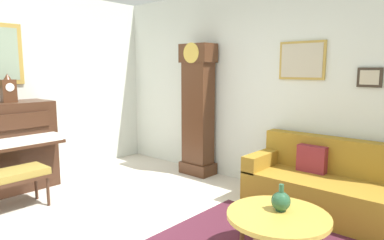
{
  "coord_description": "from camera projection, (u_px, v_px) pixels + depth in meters",
  "views": [
    {
      "loc": [
        2.63,
        -1.87,
        1.64
      ],
      "look_at": [
        -0.15,
        1.26,
        1.02
      ],
      "focal_mm": 32.19,
      "sensor_mm": 36.0,
      "label": 1
    }
  ],
  "objects": [
    {
      "name": "piano_bench",
      "position": [
        15.0,
        176.0,
        4.0
      ],
      "size": [
        0.42,
        0.7,
        0.48
      ],
      "color": "#3D2316",
      "rests_on": "ground_plane"
    },
    {
      "name": "couch",
      "position": [
        333.0,
        188.0,
        3.89
      ],
      "size": [
        1.9,
        0.8,
        0.84
      ],
      "color": "olive",
      "rests_on": "ground_plane"
    },
    {
      "name": "mantel_clock",
      "position": [
        8.0,
        89.0,
        4.56
      ],
      "size": [
        0.13,
        0.18,
        0.38
      ],
      "color": "#4C2B19",
      "rests_on": "piano"
    },
    {
      "name": "coffee_table",
      "position": [
        278.0,
        217.0,
        2.95
      ],
      "size": [
        0.88,
        0.88,
        0.41
      ],
      "color": "gold",
      "rests_on": "ground_plane"
    },
    {
      "name": "wall_left",
      "position": [
        2.0,
        86.0,
        4.84
      ],
      "size": [
        0.13,
        4.9,
        2.8
      ],
      "color": "silver",
      "rests_on": "ground_plane"
    },
    {
      "name": "grandfather_clock",
      "position": [
        198.0,
        113.0,
        5.33
      ],
      "size": [
        0.52,
        0.34,
        2.03
      ],
      "color": "#4C2B19",
      "rests_on": "ground_plane"
    },
    {
      "name": "green_jug",
      "position": [
        281.0,
        201.0,
        3.01
      ],
      "size": [
        0.17,
        0.17,
        0.24
      ],
      "color": "#234C33",
      "rests_on": "coffee_table"
    },
    {
      "name": "wall_back",
      "position": [
        254.0,
        86.0,
        4.91
      ],
      "size": [
        5.3,
        0.13,
        2.8
      ],
      "color": "silver",
      "rests_on": "ground_plane"
    }
  ]
}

